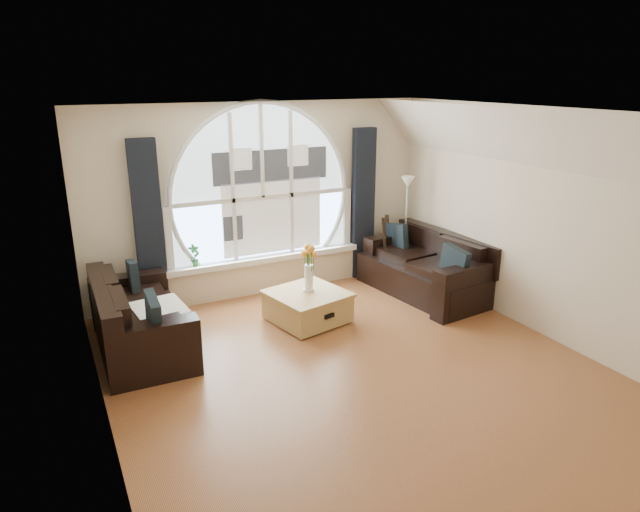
{
  "coord_description": "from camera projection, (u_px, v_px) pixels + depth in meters",
  "views": [
    {
      "loc": [
        -2.77,
        -4.64,
        3.05
      ],
      "look_at": [
        0.0,
        0.9,
        1.05
      ],
      "focal_mm": 31.79,
      "sensor_mm": 36.0,
      "label": 1
    }
  ],
  "objects": [
    {
      "name": "ground",
      "position": [
        357.0,
        372.0,
        6.07
      ],
      "size": [
        5.0,
        5.5,
        0.01
      ],
      "primitive_type": "cube",
      "color": "brown",
      "rests_on": "ground"
    },
    {
      "name": "ceiling",
      "position": [
        363.0,
        113.0,
        5.24
      ],
      "size": [
        5.0,
        5.5,
        0.01
      ],
      "primitive_type": "cube",
      "color": "silver",
      "rests_on": "ground"
    },
    {
      "name": "wall_back",
      "position": [
        262.0,
        200.0,
        8.0
      ],
      "size": [
        5.0,
        0.01,
        2.7
      ],
      "primitive_type": "cube",
      "color": "beige",
      "rests_on": "ground"
    },
    {
      "name": "wall_front",
      "position": [
        598.0,
        378.0,
        3.32
      ],
      "size": [
        5.0,
        0.01,
        2.7
      ],
      "primitive_type": "cube",
      "color": "beige",
      "rests_on": "ground"
    },
    {
      "name": "wall_left",
      "position": [
        94.0,
        293.0,
        4.59
      ],
      "size": [
        0.01,
        5.5,
        2.7
      ],
      "primitive_type": "cube",
      "color": "beige",
      "rests_on": "ground"
    },
    {
      "name": "wall_right",
      "position": [
        542.0,
        224.0,
        6.72
      ],
      "size": [
        0.01,
        5.5,
        2.7
      ],
      "primitive_type": "cube",
      "color": "beige",
      "rests_on": "ground"
    },
    {
      "name": "attic_slope",
      "position": [
        533.0,
        140.0,
        6.29
      ],
      "size": [
        0.92,
        5.5,
        0.72
      ],
      "primitive_type": "cube",
      "color": "silver",
      "rests_on": "ground"
    },
    {
      "name": "arched_window",
      "position": [
        262.0,
        181.0,
        7.89
      ],
      "size": [
        2.6,
        0.06,
        2.15
      ],
      "primitive_type": "cube",
      "color": "silver",
      "rests_on": "wall_back"
    },
    {
      "name": "window_sill",
      "position": [
        266.0,
        258.0,
        8.17
      ],
      "size": [
        2.9,
        0.22,
        0.08
      ],
      "primitive_type": "cube",
      "color": "white",
      "rests_on": "wall_back"
    },
    {
      "name": "window_frame",
      "position": [
        262.0,
        181.0,
        7.86
      ],
      "size": [
        2.76,
        0.08,
        2.15
      ],
      "primitive_type": "cube",
      "color": "white",
      "rests_on": "wall_back"
    },
    {
      "name": "neighbor_house",
      "position": [
        272.0,
        189.0,
        7.98
      ],
      "size": [
        1.7,
        0.02,
        1.5
      ],
      "primitive_type": "cube",
      "color": "silver",
      "rests_on": "wall_back"
    },
    {
      "name": "curtain_left",
      "position": [
        149.0,
        229.0,
        7.27
      ],
      "size": [
        0.35,
        0.12,
        2.3
      ],
      "primitive_type": "cube",
      "color": "black",
      "rests_on": "ground"
    },
    {
      "name": "curtain_right",
      "position": [
        363.0,
        204.0,
        8.64
      ],
      "size": [
        0.35,
        0.12,
        2.3
      ],
      "primitive_type": "cube",
      "color": "black",
      "rests_on": "ground"
    },
    {
      "name": "sofa_left",
      "position": [
        140.0,
        316.0,
        6.48
      ],
      "size": [
        0.96,
        1.88,
        0.83
      ],
      "primitive_type": "cube",
      "rotation": [
        0.0,
        0.0,
        -0.01
      ],
      "color": "black",
      "rests_on": "ground"
    },
    {
      "name": "sofa_right",
      "position": [
        425.0,
        267.0,
        8.15
      ],
      "size": [
        1.2,
        2.06,
        0.87
      ],
      "primitive_type": "cube",
      "rotation": [
        0.0,
        0.0,
        0.12
      ],
      "color": "black",
      "rests_on": "ground"
    },
    {
      "name": "coffee_chest",
      "position": [
        307.0,
        305.0,
        7.27
      ],
      "size": [
        1.06,
        1.06,
        0.44
      ],
      "primitive_type": "cube",
      "rotation": [
        0.0,
        0.0,
        0.22
      ],
      "color": "#AE8949",
      "rests_on": "ground"
    },
    {
      "name": "throw_blanket",
      "position": [
        159.0,
        311.0,
        6.38
      ],
      "size": [
        0.62,
        0.62,
        0.1
      ],
      "primitive_type": "cube",
      "rotation": [
        0.0,
        0.0,
        0.14
      ],
      "color": "silver",
      "rests_on": "sofa_left"
    },
    {
      "name": "vase_flowers",
      "position": [
        309.0,
        262.0,
        7.14
      ],
      "size": [
        0.24,
        0.24,
        0.7
      ],
      "primitive_type": "cube",
      "color": "white",
      "rests_on": "coffee_chest"
    },
    {
      "name": "floor_lamp",
      "position": [
        406.0,
        229.0,
        8.63
      ],
      "size": [
        0.24,
        0.24,
        1.6
      ],
      "primitive_type": "cube",
      "color": "#B2B2B2",
      "rests_on": "ground"
    },
    {
      "name": "guitar",
      "position": [
        382.0,
        247.0,
        8.64
      ],
      "size": [
        0.4,
        0.3,
        1.06
      ],
      "primitive_type": "cube",
      "rotation": [
        0.0,
        0.0,
        -0.18
      ],
      "color": "#905D2B",
      "rests_on": "ground"
    },
    {
      "name": "potted_plant",
      "position": [
        194.0,
        255.0,
        7.67
      ],
      "size": [
        0.19,
        0.15,
        0.31
      ],
      "primitive_type": "imported",
      "rotation": [
        0.0,
        0.0,
        0.24
      ],
      "color": "#1E6023",
      "rests_on": "window_sill"
    }
  ]
}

